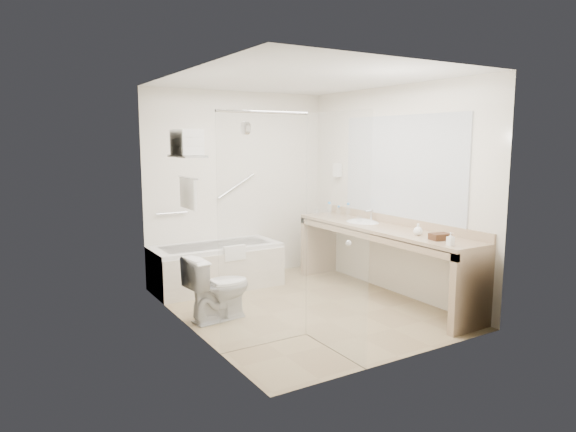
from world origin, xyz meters
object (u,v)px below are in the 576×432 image
toilet (218,288)px  vanity_counter (382,244)px  bathtub (216,266)px  water_bottle_left (338,213)px  amenity_basket (440,237)px

toilet → vanity_counter: bearing=-105.2°
bathtub → water_bottle_left: bearing=-23.0°
vanity_counter → toilet: (-1.97, 0.28, -0.30)m
vanity_counter → water_bottle_left: 0.82m
bathtub → water_bottle_left: size_ratio=9.30×
amenity_basket → water_bottle_left: (-0.04, 1.68, 0.05)m
bathtub → vanity_counter: bearing=-42.4°
bathtub → vanity_counter: (1.52, -1.39, 0.36)m
water_bottle_left → vanity_counter: bearing=-85.1°
bathtub → water_bottle_left: 1.71m
bathtub → toilet: 1.20m
toilet → amenity_basket: (1.95, -1.19, 0.54)m
amenity_basket → toilet: bearing=148.6°
water_bottle_left → amenity_basket: bearing=-88.7°
toilet → water_bottle_left: water_bottle_left is taller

